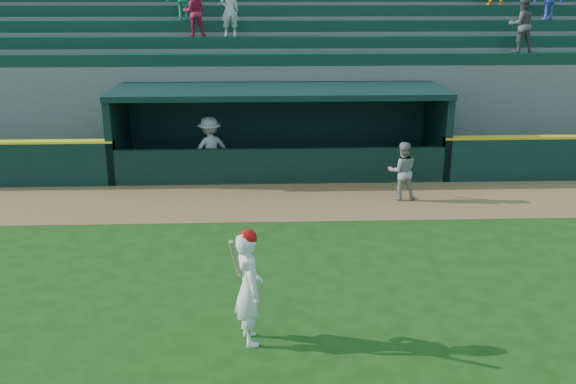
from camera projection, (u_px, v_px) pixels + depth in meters
ground at (292, 287)px, 11.54m from camera, size 120.00×120.00×0.00m
warning_track at (283, 201)px, 16.21m from camera, size 40.00×3.00×0.01m
dugout_player_front at (402, 171)px, 16.18m from camera, size 0.74×0.58×1.50m
dugout_player_inside at (210, 149)px, 17.78m from camera, size 1.33×1.08×1.80m
dugout at (279, 124)px, 18.76m from camera, size 9.40×2.80×2.46m
stands at (276, 70)px, 22.79m from camera, size 34.50×6.26×7.46m
batter_at_plate at (249, 286)px, 9.52m from camera, size 0.56×0.84×1.83m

